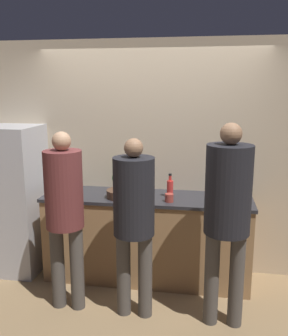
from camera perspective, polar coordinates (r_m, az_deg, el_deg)
name	(u,v)px	position (r m, az deg, el deg)	size (l,w,h in m)	color
ground_plane	(142,293)	(4.08, -0.35, -18.52)	(14.00, 14.00, 0.00)	#8C704C
wall_back	(152,158)	(4.25, 1.18, 1.55)	(5.20, 0.06, 2.60)	#C6B293
counter	(147,237)	(4.19, 0.50, -10.42)	(2.22, 0.66, 0.95)	#9E754C
refrigerator	(10,199)	(4.56, -19.75, -4.46)	(0.72, 0.66, 1.67)	#B7B7BC
person_left	(65,206)	(3.52, -12.02, -5.72)	(0.35, 0.35, 1.70)	#4C4742
person_center	(134,212)	(3.33, -1.54, -6.76)	(0.37, 0.37, 1.66)	#4C4742
person_right	(228,206)	(3.24, 12.61, -5.65)	(0.39, 0.39, 1.81)	#4C4742
fruit_bowl	(121,194)	(3.95, -3.59, -3.91)	(0.29, 0.29, 0.13)	#4C3323
utensil_crock	(133,186)	(4.17, -1.65, -2.80)	(0.10, 0.10, 0.24)	silver
bottle_red	(170,188)	(3.97, 3.98, -3.02)	(0.07, 0.07, 0.25)	red
bottle_green	(68,183)	(4.34, -11.57, -2.28)	(0.07, 0.07, 0.19)	#236033
cup_red	(169,198)	(3.81, 3.86, -4.55)	(0.09, 0.09, 0.08)	#A33D33
potted_plant	(119,180)	(4.20, -3.84, -1.88)	(0.16, 0.16, 0.22)	beige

